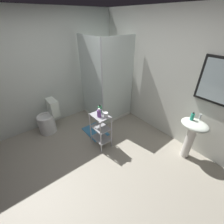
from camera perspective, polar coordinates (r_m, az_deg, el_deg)
The scene contains 13 objects.
ground_plane at distance 2.97m, azimuth -7.19°, elevation -19.29°, with size 4.20×4.20×0.02m, color gray.
wall_back at distance 3.35m, azimuth 19.60°, elevation 12.05°, with size 4.20×0.14×2.50m.
wall_left at distance 3.76m, azimuth -24.37°, elevation 13.11°, with size 0.10×4.20×2.50m, color silver.
shower_stall at distance 3.96m, azimuth -2.22°, elevation 4.46°, with size 0.92×0.92×2.00m.
pedestal_sink at distance 3.04m, azimuth 27.87°, elevation -6.76°, with size 0.46×0.37×0.81m.
sink_faucet at distance 2.99m, azimuth 30.23°, elevation -1.53°, with size 0.03×0.03×0.10m, color silver.
toilet at distance 3.76m, azimuth -22.80°, elevation -2.58°, with size 0.37×0.49×0.76m.
storage_cart at distance 3.02m, azimuth -4.25°, elevation -6.11°, with size 0.38×0.28×0.74m.
hand_soap_bottle at distance 2.90m, azimuth 27.97°, elevation -1.50°, with size 0.06×0.06×0.15m.
body_wash_bottle_green at distance 2.88m, azimuth -4.54°, elevation 0.99°, with size 0.07×0.07×0.17m.
conditioner_bottle_purple at distance 2.77m, azimuth -4.88°, elevation -0.44°, with size 0.08×0.08×0.17m.
rinse_cup at distance 2.76m, azimuth -2.33°, elevation -1.11°, with size 0.08×0.08×0.10m, color silver.
bath_mat at distance 3.63m, azimuth -6.29°, elevation -7.30°, with size 0.60×0.40×0.02m, color teal.
Camera 1 is at (1.65, -0.88, 2.30)m, focal length 24.32 mm.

